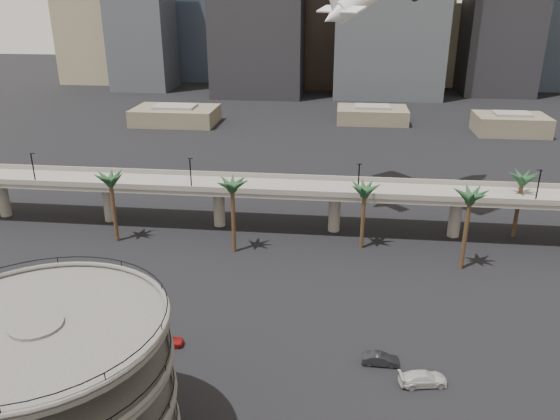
# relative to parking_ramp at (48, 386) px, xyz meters

# --- Properties ---
(parking_ramp) EXTENTS (22.20, 22.20, 17.35)m
(parking_ramp) POSITION_rel_parking_ramp_xyz_m (0.00, 0.00, 0.00)
(parking_ramp) COLOR #53504D
(parking_ramp) RESTS_ON ground
(overpass) EXTENTS (130.00, 9.30, 14.70)m
(overpass) POSITION_rel_parking_ramp_xyz_m (13.00, 59.00, -2.50)
(overpass) COLOR slate
(overpass) RESTS_ON ground
(palm_trees) EXTENTS (76.40, 18.40, 14.00)m
(palm_trees) POSITION_rel_parking_ramp_xyz_m (24.58, 51.18, 1.46)
(palm_trees) COLOR #4D3621
(palm_trees) RESTS_ON ground
(low_buildings) EXTENTS (135.00, 27.50, 6.80)m
(low_buildings) POSITION_rel_parking_ramp_xyz_m (19.89, 146.30, -6.97)
(low_buildings) COLOR brown
(low_buildings) RESTS_ON ground
(car_a) EXTENTS (4.41, 2.21, 1.44)m
(car_a) POSITION_rel_parking_ramp_xyz_m (3.66, 20.13, -9.12)
(car_a) COLOR #A21717
(car_a) RESTS_ON ground
(car_b) EXTENTS (4.52, 1.62, 1.49)m
(car_b) POSITION_rel_parking_ramp_xyz_m (30.50, 19.38, -9.09)
(car_b) COLOR black
(car_b) RESTS_ON ground
(car_c) EXTENTS (5.91, 3.32, 1.62)m
(car_c) POSITION_rel_parking_ramp_xyz_m (35.16, 16.27, -9.03)
(car_c) COLOR beige
(car_c) RESTS_ON ground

